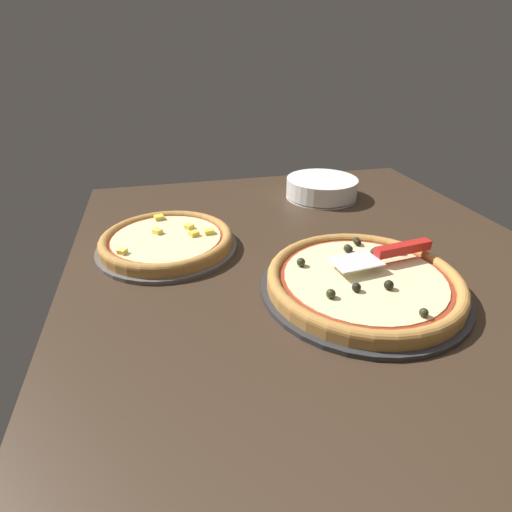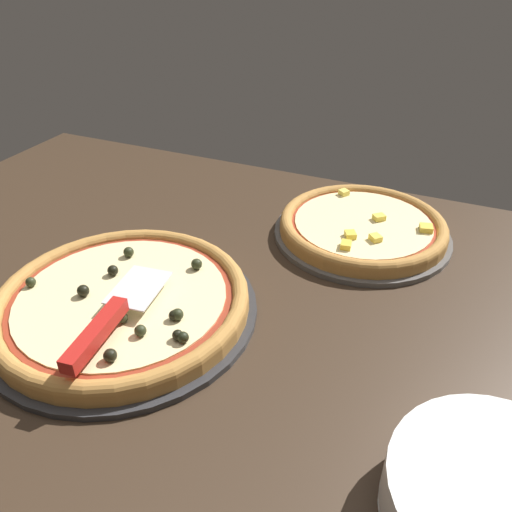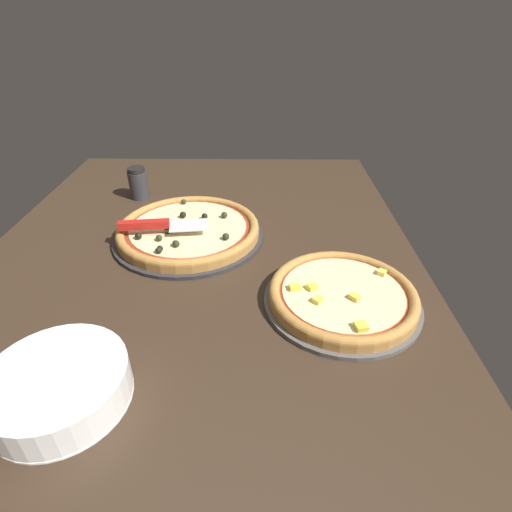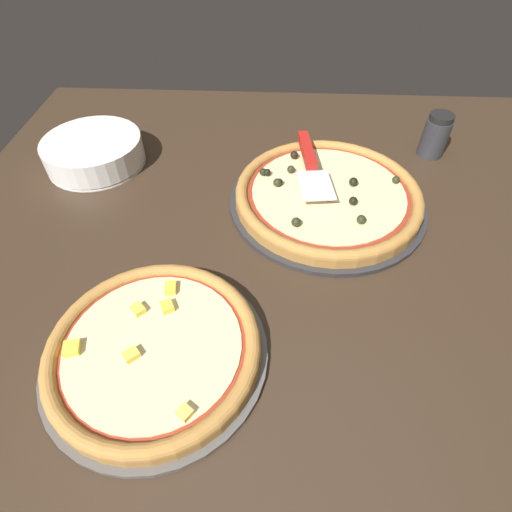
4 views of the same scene
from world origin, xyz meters
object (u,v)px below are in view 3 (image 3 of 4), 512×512
(plate_stack, at_px, (59,386))
(parmesan_shaker, at_px, (138,183))
(pizza_back, at_px, (343,294))
(serving_spatula, at_px, (154,225))
(pizza_front, at_px, (189,229))

(plate_stack, height_order, parmesan_shaker, parmesan_shaker)
(pizza_back, xyz_separation_m, serving_spatula, (-0.24, -0.46, 0.04))
(pizza_back, height_order, parmesan_shaker, parmesan_shaker)
(plate_stack, bearing_deg, pizza_back, 116.87)
(pizza_back, relative_size, parmesan_shaker, 3.06)
(serving_spatula, xyz_separation_m, parmesan_shaker, (-0.30, -0.12, -0.01))
(pizza_front, height_order, pizza_back, pizza_front)
(parmesan_shaker, bearing_deg, pizza_front, 37.69)
(pizza_front, bearing_deg, plate_stack, -13.14)
(serving_spatula, distance_m, parmesan_shaker, 0.33)
(pizza_back, relative_size, plate_stack, 1.41)
(pizza_back, height_order, serving_spatula, serving_spatula)
(pizza_back, xyz_separation_m, parmesan_shaker, (-0.55, -0.58, 0.03))
(pizza_back, height_order, plate_stack, plate_stack)
(plate_stack, bearing_deg, parmesan_shaker, -174.30)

